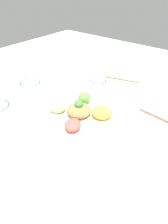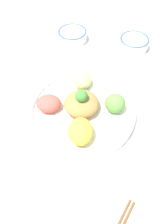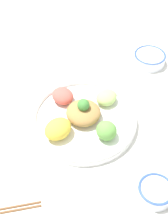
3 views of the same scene
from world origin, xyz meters
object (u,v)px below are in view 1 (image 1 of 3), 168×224
(sauce_bowl_red, at_px, (98,83))
(serving_spoon_main, at_px, (49,82))
(sauce_bowl_dark, at_px, (31,85))
(chopsticks_pair_far, at_px, (121,79))
(chopsticks_pair_near, at_px, (163,120))
(salad_platter, at_px, (80,114))

(sauce_bowl_red, bearing_deg, serving_spoon_main, -60.52)
(sauce_bowl_red, distance_m, serving_spoon_main, 0.29)
(sauce_bowl_dark, bearing_deg, sauce_bowl_red, 133.17)
(sauce_bowl_dark, relative_size, chopsticks_pair_far, 0.56)
(sauce_bowl_dark, bearing_deg, chopsticks_pair_near, 105.36)
(chopsticks_pair_near, relative_size, serving_spoon_main, 1.92)
(sauce_bowl_red, distance_m, chopsticks_pair_far, 0.17)
(salad_platter, bearing_deg, sauce_bowl_red, -159.56)
(chopsticks_pair_near, bearing_deg, sauce_bowl_dark, 20.77)
(salad_platter, xyz_separation_m, sauce_bowl_dark, (-0.03, -0.38, -0.00))
(chopsticks_pair_far, bearing_deg, serving_spoon_main, -152.63)
(salad_platter, height_order, sauce_bowl_dark, salad_platter)
(chopsticks_pair_near, relative_size, chopsticks_pair_far, 1.14)
(sauce_bowl_red, height_order, chopsticks_pair_far, sauce_bowl_red)
(salad_platter, height_order, serving_spoon_main, salad_platter)
(sauce_bowl_red, relative_size, chopsticks_pair_far, 0.45)
(salad_platter, bearing_deg, chopsticks_pair_far, -174.18)
(chopsticks_pair_far, bearing_deg, sauce_bowl_dark, -145.33)
(chopsticks_pair_near, height_order, serving_spoon_main, chopsticks_pair_near)
(chopsticks_pair_far, height_order, serving_spoon_main, chopsticks_pair_far)
(salad_platter, relative_size, chopsticks_pair_far, 1.62)
(sauce_bowl_dark, xyz_separation_m, chopsticks_pair_far, (-0.41, 0.34, -0.02))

